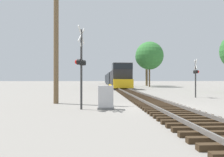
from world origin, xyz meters
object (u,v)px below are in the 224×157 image
utility_pole (56,35)px  tree_deep_background (147,57)px  crossing_signal_far (196,74)px  crossing_signal_near (81,64)px  relay_cabinet (106,98)px  freight_train (112,79)px  tree_mid_background (149,56)px

utility_pole → tree_deep_background: size_ratio=0.88×
crossing_signal_far → crossing_signal_near: bearing=136.9°
relay_cabinet → freight_train: bearing=86.5°
relay_cabinet → crossing_signal_near: bearing=179.8°
relay_cabinet → utility_pole: size_ratio=0.14×
freight_train → crossing_signal_near: size_ratio=14.44×
utility_pole → freight_train: bearing=82.4°
freight_train → relay_cabinet: freight_train is taller
utility_pole → tree_mid_background: (13.96, 32.82, 2.23)m
crossing_signal_far → utility_pole: utility_pole is taller
crossing_signal_near → utility_pole: (-1.97, 3.05, 2.17)m
freight_train → tree_deep_background: size_ratio=6.28×
freight_train → tree_mid_background: tree_mid_background is taller
relay_cabinet → tree_deep_background: (11.67, 43.71, 6.90)m
tree_deep_background → relay_cabinet: bearing=-105.0°
freight_train → relay_cabinet: (-3.24, -52.74, -1.18)m
freight_train → utility_pole: bearing=-97.6°
relay_cabinet → tree_mid_background: tree_mid_background is taller
crossing_signal_near → crossing_signal_far: (9.79, 7.32, -0.40)m
crossing_signal_near → tree_deep_background: bearing=179.9°
tree_mid_background → tree_deep_background: bearing=82.3°
crossing_signal_near → crossing_signal_far: 12.23m
tree_mid_background → freight_train: bearing=113.6°
crossing_signal_far → relay_cabinet: size_ratio=2.68×
crossing_signal_near → relay_cabinet: size_ratio=3.50×
freight_train → utility_pole: utility_pole is taller
crossing_signal_far → tree_mid_background: bearing=5.7°
tree_mid_background → tree_deep_background: size_ratio=0.96×
relay_cabinet → utility_pole: 6.09m
freight_train → tree_mid_background: 19.10m
relay_cabinet → crossing_signal_far: bearing=41.1°
tree_deep_background → freight_train: bearing=133.0°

